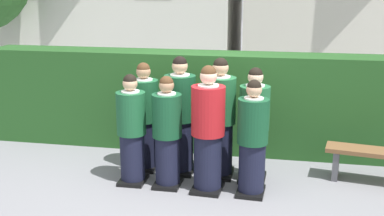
{
  "coord_description": "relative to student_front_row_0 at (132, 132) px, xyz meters",
  "views": [
    {
      "loc": [
        1.18,
        -5.8,
        2.67
      ],
      "look_at": [
        0.0,
        0.26,
        1.05
      ],
      "focal_mm": 44.14,
      "sensor_mm": 36.0,
      "label": 1
    }
  ],
  "objects": [
    {
      "name": "ground_plane",
      "position": [
        0.8,
        -0.05,
        -0.73
      ],
      "size": [
        60.0,
        60.0,
        0.0
      ],
      "primitive_type": "plane",
      "color": "slate"
    },
    {
      "name": "student_front_row_0",
      "position": [
        0.0,
        0.0,
        0.0
      ],
      "size": [
        0.4,
        0.48,
        1.53
      ],
      "color": "black",
      "rests_on": "ground"
    },
    {
      "name": "student_front_row_1",
      "position": [
        0.5,
        -0.02,
        -0.0
      ],
      "size": [
        0.4,
        0.44,
        1.52
      ],
      "color": "black",
      "rests_on": "ground"
    },
    {
      "name": "student_in_red_blazer",
      "position": [
        1.06,
        -0.06,
        0.08
      ],
      "size": [
        0.44,
        0.5,
        1.69
      ],
      "color": "black",
      "rests_on": "ground"
    },
    {
      "name": "student_front_row_3",
      "position": [
        1.64,
        -0.07,
        0.0
      ],
      "size": [
        0.4,
        0.49,
        1.53
      ],
      "color": "black",
      "rests_on": "ground"
    },
    {
      "name": "student_rear_row_0",
      "position": [
        0.03,
        0.53,
        0.03
      ],
      "size": [
        0.42,
        0.47,
        1.6
      ],
      "color": "black",
      "rests_on": "ground"
    },
    {
      "name": "student_rear_row_1",
      "position": [
        0.57,
        0.5,
        0.09
      ],
      "size": [
        0.44,
        0.5,
        1.71
      ],
      "color": "black",
      "rests_on": "ground"
    },
    {
      "name": "student_rear_row_2",
      "position": [
        1.14,
        0.47,
        0.09
      ],
      "size": [
        0.44,
        0.49,
        1.71
      ],
      "color": "black",
      "rests_on": "ground"
    },
    {
      "name": "student_rear_row_3",
      "position": [
        1.62,
        0.4,
        0.04
      ],
      "size": [
        0.42,
        0.51,
        1.6
      ],
      "color": "black",
      "rests_on": "ground"
    },
    {
      "name": "hedge",
      "position": [
        0.8,
        1.61,
        0.08
      ],
      "size": [
        7.5,
        0.7,
        1.61
      ],
      "color": "#214C1E",
      "rests_on": "ground"
    },
    {
      "name": "wooden_bench",
      "position": [
        3.32,
        0.6,
        -0.37
      ],
      "size": [
        1.44,
        0.58,
        0.48
      ],
      "color": "brown",
      "rests_on": "ground"
    }
  ]
}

